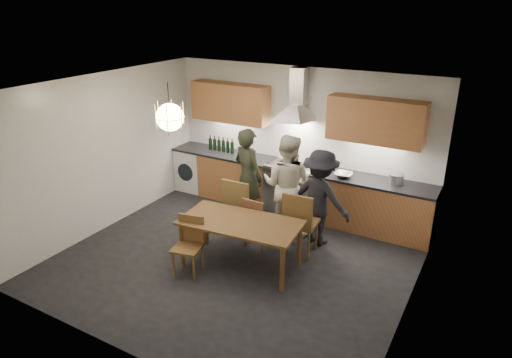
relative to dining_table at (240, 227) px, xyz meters
The scene contains 17 objects.
ground 0.66m from the dining_table, 149.09° to the left, with size 5.00×5.00×0.00m, color black.
room_shell 1.08m from the dining_table, 149.09° to the left, with size 5.02×4.52×2.61m.
counter_run 2.05m from the dining_table, 93.57° to the left, with size 5.00×0.62×0.90m.
range_stove 2.05m from the dining_table, 94.25° to the left, with size 0.90×0.60×0.92m.
wall_fixtures 2.49m from the dining_table, 94.01° to the left, with size 4.30×0.54×1.10m.
pendant_lamp 1.86m from the dining_table, behind, with size 0.43×0.43×0.70m.
dining_table is the anchor object (origin of this frame).
chair_back_left 0.84m from the dining_table, 122.97° to the left, with size 0.49×0.49×1.04m.
chair_back_mid 0.59m from the dining_table, 96.42° to the left, with size 0.40×0.40×0.85m.
chair_back_right 0.92m from the dining_table, 48.73° to the left, with size 0.50×0.50×1.04m.
chair_front 0.75m from the dining_table, 140.49° to the right, with size 0.46×0.46×0.85m.
person_left 1.45m from the dining_table, 116.00° to the left, with size 0.62×0.41×1.70m, color black.
person_mid 1.28m from the dining_table, 84.71° to the left, with size 0.83×0.65×1.71m, color beige.
person_right 1.41m from the dining_table, 59.19° to the left, with size 1.01×0.58×1.56m, color black.
mixing_bowl 2.14m from the dining_table, 66.82° to the left, with size 0.30×0.30×0.07m, color silver.
stock_pot 2.68m from the dining_table, 51.15° to the left, with size 0.23×0.23×0.16m, color #A8A8AC.
wine_bottles 2.72m from the dining_table, 129.16° to the left, with size 0.57×0.07×0.28m.
Camera 1 is at (3.20, -5.03, 3.69)m, focal length 32.00 mm.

